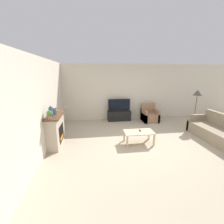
% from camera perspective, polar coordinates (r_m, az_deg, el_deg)
% --- Properties ---
extents(ground_plane, '(24.00, 24.00, 0.00)m').
position_cam_1_polar(ground_plane, '(5.30, 12.61, -11.07)').
color(ground_plane, tan).
extents(wall_back, '(12.00, 0.06, 2.70)m').
position_cam_1_polar(wall_back, '(7.51, 5.80, 7.54)').
color(wall_back, beige).
rests_on(wall_back, ground).
extents(wall_left, '(0.06, 12.00, 2.70)m').
position_cam_1_polar(wall_left, '(4.75, -24.62, 2.19)').
color(wall_left, beige).
rests_on(wall_left, ground).
extents(fireplace, '(0.45, 1.34, 1.02)m').
position_cam_1_polar(fireplace, '(5.19, -20.64, -5.96)').
color(fireplace, '#B7A893').
rests_on(fireplace, ground).
extents(mantel_vase_left, '(0.12, 0.12, 0.34)m').
position_cam_1_polar(mantel_vase_left, '(4.62, -22.21, -0.01)').
color(mantel_vase_left, '#385670').
rests_on(mantel_vase_left, fireplace).
extents(mantel_vase_centre_left, '(0.14, 0.14, 0.21)m').
position_cam_1_polar(mantel_vase_centre_left, '(4.92, -21.31, 0.15)').
color(mantel_vase_centre_left, '#385670').
rests_on(mantel_vase_centre_left, fireplace).
extents(mantel_clock, '(0.08, 0.11, 0.15)m').
position_cam_1_polar(mantel_clock, '(5.15, -20.71, 0.59)').
color(mantel_clock, brown).
rests_on(mantel_clock, fireplace).
extents(potted_plant, '(0.16, 0.16, 0.25)m').
position_cam_1_polar(potted_plant, '(4.47, -22.69, -0.80)').
color(potted_plant, '#936B4C').
rests_on(potted_plant, fireplace).
extents(tv_stand, '(1.12, 0.44, 0.48)m').
position_cam_1_polar(tv_stand, '(7.36, 2.70, -1.36)').
color(tv_stand, black).
rests_on(tv_stand, ground).
extents(tv, '(1.06, 0.18, 0.58)m').
position_cam_1_polar(tv, '(7.24, 2.75, 2.55)').
color(tv, black).
rests_on(tv, tv_stand).
extents(armchair, '(0.70, 0.76, 0.83)m').
position_cam_1_polar(armchair, '(7.46, 14.12, -1.31)').
color(armchair, '#937051').
rests_on(armchair, ground).
extents(coffee_table, '(0.96, 0.54, 0.41)m').
position_cam_1_polar(coffee_table, '(5.04, 10.18, -7.94)').
color(coffee_table, '#CCB289').
rests_on(coffee_table, ground).
extents(remote, '(0.05, 0.15, 0.02)m').
position_cam_1_polar(remote, '(5.09, 10.57, -6.93)').
color(remote, black).
rests_on(remote, coffee_table).
extents(couch, '(0.91, 2.24, 0.87)m').
position_cam_1_polar(couch, '(6.29, 36.14, -6.66)').
color(couch, gray).
rests_on(couch, ground).
extents(floor_lamp, '(0.37, 0.37, 1.59)m').
position_cam_1_polar(floor_lamp, '(7.20, 29.74, 5.73)').
color(floor_lamp, black).
rests_on(floor_lamp, ground).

